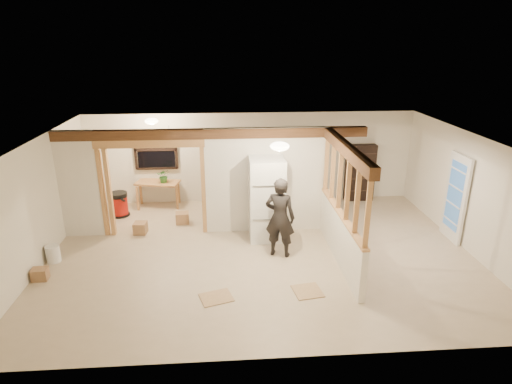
{
  "coord_description": "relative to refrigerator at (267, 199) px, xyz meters",
  "views": [
    {
      "loc": [
        -0.7,
        -8.24,
        4.38
      ],
      "look_at": [
        -0.08,
        0.4,
        1.26
      ],
      "focal_mm": 30.0,
      "sensor_mm": 36.0,
      "label": 1
    }
  ],
  "objects": [
    {
      "name": "box_util_a",
      "position": [
        -2.02,
        0.97,
        -0.81
      ],
      "size": [
        0.35,
        0.3,
        0.28
      ],
      "primitive_type": "cube",
      "rotation": [
        0.0,
        0.0,
        0.08
      ],
      "color": "#9A704A",
      "rests_on": "floor"
    },
    {
      "name": "header_beam_back",
      "position": [
        -1.19,
        0.44,
        1.43
      ],
      "size": [
        7.0,
        0.18,
        0.22
      ],
      "primitive_type": "cube",
      "color": "#55341D",
      "rests_on": "ceiling"
    },
    {
      "name": "partition_left_stub",
      "position": [
        -4.24,
        0.44,
        0.3
      ],
      "size": [
        0.9,
        0.12,
        2.5
      ],
      "primitive_type": "cube",
      "color": "silver",
      "rests_on": "floor"
    },
    {
      "name": "doorway_frame",
      "position": [
        -2.59,
        0.44,
        0.15
      ],
      "size": [
        2.46,
        0.14,
        2.2
      ],
      "primitive_type": "cube",
      "color": "tan",
      "rests_on": "floor"
    },
    {
      "name": "ceiling_dome_main",
      "position": [
        0.11,
        -1.26,
        1.53
      ],
      "size": [
        0.36,
        0.36,
        0.16
      ],
      "primitive_type": "ellipsoid",
      "color": "#FFEABF",
      "rests_on": "ceiling"
    },
    {
      "name": "shop_vac",
      "position": [
        -3.7,
        1.56,
        -0.63
      ],
      "size": [
        0.63,
        0.63,
        0.65
      ],
      "primitive_type": "cylinder",
      "rotation": [
        0.0,
        0.0,
        0.34
      ],
      "color": "#9B110A",
      "rests_on": "floor"
    },
    {
      "name": "floor",
      "position": [
        -0.19,
        -0.76,
        -0.96
      ],
      "size": [
        9.0,
        6.5,
        0.01
      ],
      "primitive_type": "cube",
      "color": "#BDA88D",
      "rests_on": "ground"
    },
    {
      "name": "header_beam_right",
      "position": [
        1.41,
        -1.16,
        1.43
      ],
      "size": [
        0.18,
        3.3,
        0.22
      ],
      "primitive_type": "cube",
      "color": "#55341D",
      "rests_on": "ceiling"
    },
    {
      "name": "floor_panel_far",
      "position": [
        -1.13,
        -2.41,
        -0.94
      ],
      "size": [
        0.66,
        0.59,
        0.02
      ],
      "primitive_type": "cube",
      "rotation": [
        0.0,
        0.0,
        0.31
      ],
      "color": "tan",
      "rests_on": "floor"
    },
    {
      "name": "floor_panel_near",
      "position": [
        0.54,
        -2.33,
        -0.94
      ],
      "size": [
        0.57,
        0.57,
        0.02
      ],
      "primitive_type": "cube",
      "rotation": [
        0.0,
        0.0,
        0.16
      ],
      "color": "tan",
      "rests_on": "floor"
    },
    {
      "name": "wall_right",
      "position": [
        4.31,
        -0.76,
        0.3
      ],
      "size": [
        0.01,
        6.5,
        2.5
      ],
      "primitive_type": "cube",
      "color": "silver",
      "rests_on": "floor"
    },
    {
      "name": "woman",
      "position": [
        0.2,
        -0.87,
        -0.09
      ],
      "size": [
        0.73,
        0.61,
        1.73
      ],
      "primitive_type": "imported",
      "rotation": [
        0.0,
        0.0,
        2.79
      ],
      "color": "#2D2A2B",
      "rests_on": "floor"
    },
    {
      "name": "refrigerator",
      "position": [
        0.0,
        0.0,
        0.0
      ],
      "size": [
        0.78,
        0.76,
        1.9
      ],
      "primitive_type": "cube",
      "color": "white",
      "rests_on": "floor"
    },
    {
      "name": "partition_center",
      "position": [
        0.01,
        0.44,
        0.3
      ],
      "size": [
        2.8,
        0.12,
        2.5
      ],
      "primitive_type": "cube",
      "color": "silver",
      "rests_on": "floor"
    },
    {
      "name": "pony_wall",
      "position": [
        1.41,
        -1.16,
        -0.45
      ],
      "size": [
        0.12,
        3.2,
        1.0
      ],
      "primitive_type": "cube",
      "color": "silver",
      "rests_on": "floor"
    },
    {
      "name": "stud_partition",
      "position": [
        1.41,
        -1.16,
        0.71
      ],
      "size": [
        0.14,
        3.2,
        1.32
      ],
      "primitive_type": "cube",
      "color": "tan",
      "rests_on": "pony_wall"
    },
    {
      "name": "bucket",
      "position": [
        -4.52,
        -0.83,
        -0.77
      ],
      "size": [
        0.32,
        0.32,
        0.36
      ],
      "primitive_type": "cylinder",
      "rotation": [
        0.0,
        0.0,
        -0.12
      ],
      "color": "white",
      "rests_on": "floor"
    },
    {
      "name": "french_door",
      "position": [
        4.23,
        -0.36,
        0.05
      ],
      "size": [
        0.12,
        0.86,
        2.0
      ],
      "primitive_type": "cube",
      "color": "white",
      "rests_on": "floor"
    },
    {
      "name": "work_table",
      "position": [
        -2.76,
        2.15,
        -0.59
      ],
      "size": [
        1.24,
        0.8,
        0.72
      ],
      "primitive_type": "cube",
      "rotation": [
        0.0,
        0.0,
        -0.21
      ],
      "color": "tan",
      "rests_on": "floor"
    },
    {
      "name": "hanging_bulb",
      "position": [
        -2.19,
        0.84,
        1.23
      ],
      "size": [
        0.07,
        0.07,
        0.07
      ],
      "primitive_type": "ellipsoid",
      "color": "#FFD88C",
      "rests_on": "ceiling"
    },
    {
      "name": "bookshelf",
      "position": [
        2.87,
        2.29,
        -0.14
      ],
      "size": [
        0.81,
        0.27,
        1.61
      ],
      "primitive_type": "cube",
      "color": "black",
      "rests_on": "floor"
    },
    {
      "name": "wall_back",
      "position": [
        -0.19,
        2.49,
        0.3
      ],
      "size": [
        9.0,
        0.01,
        2.5
      ],
      "primitive_type": "cube",
      "color": "silver",
      "rests_on": "floor"
    },
    {
      "name": "wall_front",
      "position": [
        -0.19,
        -4.01,
        0.3
      ],
      "size": [
        9.0,
        0.01,
        2.5
      ],
      "primitive_type": "cube",
      "color": "silver",
      "rests_on": "floor"
    },
    {
      "name": "potted_plant",
      "position": [
        -2.57,
        2.07,
        -0.04
      ],
      "size": [
        0.36,
        0.32,
        0.38
      ],
      "primitive_type": "imported",
      "rotation": [
        0.0,
        0.0,
        0.08
      ],
      "color": "#285923",
      "rests_on": "work_table"
    },
    {
      "name": "ceiling",
      "position": [
        -0.19,
        -0.76,
        1.55
      ],
      "size": [
        9.0,
        6.5,
        0.01
      ],
      "primitive_type": "cube",
      "color": "white"
    },
    {
      "name": "wall_left",
      "position": [
        -4.69,
        -0.76,
        0.3
      ],
      "size": [
        0.01,
        6.5,
        2.5
      ],
      "primitive_type": "cube",
      "color": "silver",
      "rests_on": "floor"
    },
    {
      "name": "box_util_b",
      "position": [
        -2.97,
        0.43,
        -0.81
      ],
      "size": [
        0.31,
        0.31,
        0.27
      ],
      "primitive_type": "cube",
      "rotation": [
        0.0,
        0.0,
        -0.08
      ],
      "color": "#9A704A",
      "rests_on": "floor"
    },
    {
      "name": "box_front",
      "position": [
        -4.51,
        -1.54,
        -0.83
      ],
      "size": [
        0.3,
        0.25,
        0.23
      ],
      "primitive_type": "cube",
      "rotation": [
        0.0,
        0.0,
        0.07
      ],
      "color": "#9A704A",
      "rests_on": "floor"
    },
    {
      "name": "window_back",
      "position": [
        -2.79,
        2.41,
        0.6
      ],
      "size": [
        1.12,
        0.1,
        1.1
      ],
      "primitive_type": "cube",
      "color": "black",
      "rests_on": "wall_back"
    },
    {
      "name": "ceiling_dome_util",
      "position": [
        -2.69,
        1.54,
        1.53
      ],
      "size": [
        0.32,
        0.32,
        0.14
      ],
      "primitive_type": "ellipsoid",
      "color": "#FFEABF",
      "rests_on": "ceiling"
    }
  ]
}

